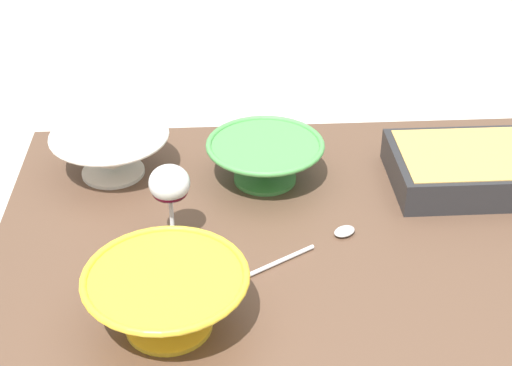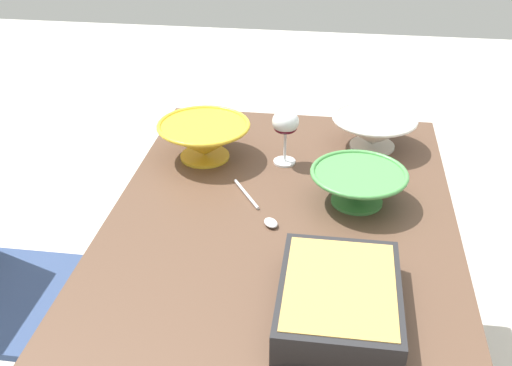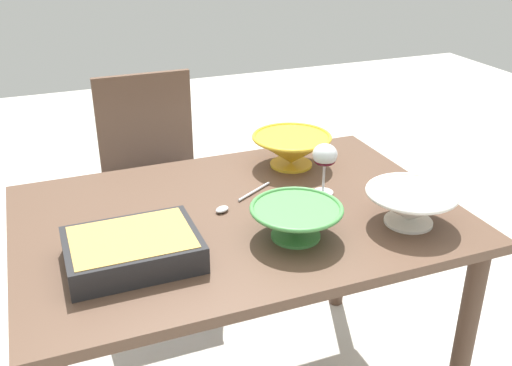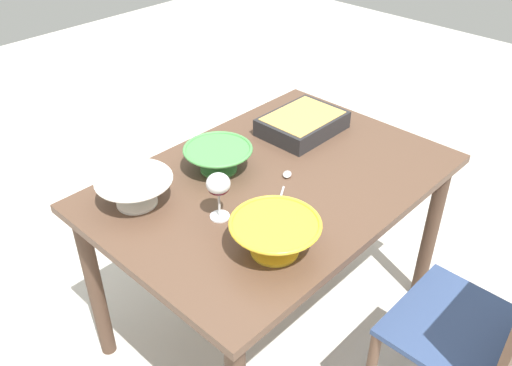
{
  "view_description": "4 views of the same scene",
  "coord_description": "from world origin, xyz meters",
  "px_view_note": "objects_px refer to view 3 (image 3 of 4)",
  "views": [
    {
      "loc": [
        -0.2,
        -1.2,
        1.59
      ],
      "look_at": [
        -0.12,
        0.03,
        0.81
      ],
      "focal_mm": 54.32,
      "sensor_mm": 36.0,
      "label": 1
    },
    {
      "loc": [
        1.28,
        0.12,
        1.57
      ],
      "look_at": [
        -0.1,
        -0.08,
        0.75
      ],
      "focal_mm": 43.63,
      "sensor_mm": 36.0,
      "label": 2
    },
    {
      "loc": [
        0.5,
        1.4,
        1.52
      ],
      "look_at": [
        -0.06,
        -0.02,
        0.8
      ],
      "focal_mm": 41.25,
      "sensor_mm": 36.0,
      "label": 3
    },
    {
      "loc": [
        -1.18,
        -1.03,
        1.77
      ],
      "look_at": [
        -0.09,
        0.0,
        0.75
      ],
      "focal_mm": 38.03,
      "sensor_mm": 36.0,
      "label": 4
    }
  ],
  "objects_px": {
    "mixing_bowl": "(410,205)",
    "small_bowl": "(296,220)",
    "dining_table": "(239,242)",
    "serving_bowl": "(292,149)",
    "chair": "(154,180)",
    "wine_glass": "(325,158)",
    "serving_spoon": "(234,203)",
    "casserole_dish": "(133,248)"
  },
  "relations": [
    {
      "from": "dining_table",
      "to": "mixing_bowl",
      "type": "bearing_deg",
      "value": 151.25
    },
    {
      "from": "wine_glass",
      "to": "serving_bowl",
      "type": "xyz_separation_m",
      "value": [
        0.0,
        -0.23,
        -0.06
      ]
    },
    {
      "from": "chair",
      "to": "small_bowl",
      "type": "bearing_deg",
      "value": 100.53
    },
    {
      "from": "casserole_dish",
      "to": "small_bowl",
      "type": "bearing_deg",
      "value": 175.07
    },
    {
      "from": "dining_table",
      "to": "serving_bowl",
      "type": "distance_m",
      "value": 0.41
    },
    {
      "from": "serving_bowl",
      "to": "wine_glass",
      "type": "bearing_deg",
      "value": 90.04
    },
    {
      "from": "chair",
      "to": "dining_table",
      "type": "bearing_deg",
      "value": 96.22
    },
    {
      "from": "serving_bowl",
      "to": "serving_spoon",
      "type": "xyz_separation_m",
      "value": [
        0.28,
        0.2,
        -0.05
      ]
    },
    {
      "from": "chair",
      "to": "wine_glass",
      "type": "height_order",
      "value": "chair"
    },
    {
      "from": "wine_glass",
      "to": "mixing_bowl",
      "type": "bearing_deg",
      "value": 118.44
    },
    {
      "from": "chair",
      "to": "casserole_dish",
      "type": "xyz_separation_m",
      "value": [
        0.24,
        0.93,
        0.26
      ]
    },
    {
      "from": "small_bowl",
      "to": "serving_bowl",
      "type": "height_order",
      "value": "serving_bowl"
    },
    {
      "from": "mixing_bowl",
      "to": "serving_spoon",
      "type": "relative_size",
      "value": 1.12
    },
    {
      "from": "dining_table",
      "to": "chair",
      "type": "relative_size",
      "value": 1.35
    },
    {
      "from": "dining_table",
      "to": "wine_glass",
      "type": "bearing_deg",
      "value": -175.71
    },
    {
      "from": "mixing_bowl",
      "to": "small_bowl",
      "type": "height_order",
      "value": "mixing_bowl"
    },
    {
      "from": "wine_glass",
      "to": "serving_spoon",
      "type": "xyz_separation_m",
      "value": [
        0.28,
        -0.03,
        -0.11
      ]
    },
    {
      "from": "casserole_dish",
      "to": "serving_spoon",
      "type": "height_order",
      "value": "casserole_dish"
    },
    {
      "from": "chair",
      "to": "small_bowl",
      "type": "relative_size",
      "value": 3.73
    },
    {
      "from": "casserole_dish",
      "to": "serving_bowl",
      "type": "height_order",
      "value": "serving_bowl"
    },
    {
      "from": "casserole_dish",
      "to": "serving_spoon",
      "type": "xyz_separation_m",
      "value": [
        -0.33,
        -0.2,
        -0.03
      ]
    },
    {
      "from": "chair",
      "to": "wine_glass",
      "type": "relative_size",
      "value": 5.67
    },
    {
      "from": "dining_table",
      "to": "serving_bowl",
      "type": "height_order",
      "value": "serving_bowl"
    },
    {
      "from": "dining_table",
      "to": "mixing_bowl",
      "type": "xyz_separation_m",
      "value": [
        -0.42,
        0.23,
        0.15
      ]
    },
    {
      "from": "dining_table",
      "to": "wine_glass",
      "type": "height_order",
      "value": "wine_glass"
    },
    {
      "from": "chair",
      "to": "serving_bowl",
      "type": "bearing_deg",
      "value": 124.55
    },
    {
      "from": "serving_spoon",
      "to": "mixing_bowl",
      "type": "bearing_deg",
      "value": 146.1
    },
    {
      "from": "wine_glass",
      "to": "small_bowl",
      "type": "height_order",
      "value": "wine_glass"
    },
    {
      "from": "casserole_dish",
      "to": "chair",
      "type": "bearing_deg",
      "value": -104.55
    },
    {
      "from": "small_bowl",
      "to": "dining_table",
      "type": "bearing_deg",
      "value": -62.71
    },
    {
      "from": "serving_spoon",
      "to": "casserole_dish",
      "type": "bearing_deg",
      "value": 30.71
    },
    {
      "from": "serving_bowl",
      "to": "small_bowl",
      "type": "bearing_deg",
      "value": 66.84
    },
    {
      "from": "wine_glass",
      "to": "mixing_bowl",
      "type": "height_order",
      "value": "wine_glass"
    },
    {
      "from": "wine_glass",
      "to": "serving_bowl",
      "type": "bearing_deg",
      "value": -89.96
    },
    {
      "from": "chair",
      "to": "mixing_bowl",
      "type": "relative_size",
      "value": 3.67
    },
    {
      "from": "dining_table",
      "to": "small_bowl",
      "type": "relative_size",
      "value": 5.04
    },
    {
      "from": "chair",
      "to": "mixing_bowl",
      "type": "xyz_separation_m",
      "value": [
        -0.5,
        1.01,
        0.28
      ]
    },
    {
      "from": "casserole_dish",
      "to": "serving_bowl",
      "type": "xyz_separation_m",
      "value": [
        -0.61,
        -0.4,
        0.02
      ]
    },
    {
      "from": "mixing_bowl",
      "to": "serving_bowl",
      "type": "height_order",
      "value": "serving_bowl"
    },
    {
      "from": "wine_glass",
      "to": "casserole_dish",
      "type": "distance_m",
      "value": 0.64
    },
    {
      "from": "small_bowl",
      "to": "serving_bowl",
      "type": "xyz_separation_m",
      "value": [
        -0.19,
        -0.44,
        0.01
      ]
    },
    {
      "from": "chair",
      "to": "small_bowl",
      "type": "distance_m",
      "value": 1.02
    }
  ]
}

